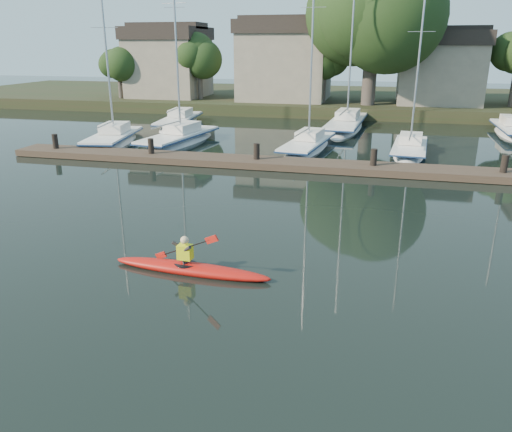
% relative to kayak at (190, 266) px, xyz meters
% --- Properties ---
extents(ground, '(160.00, 160.00, 0.00)m').
position_rel_kayak_xyz_m(ground, '(1.74, -0.94, -0.18)').
color(ground, black).
rests_on(ground, ground).
extents(kayak, '(4.74, 1.11, 1.51)m').
position_rel_kayak_xyz_m(kayak, '(0.00, 0.00, 0.00)').
color(kayak, '#AF0D0E').
rests_on(kayak, ground).
extents(dock, '(34.00, 2.00, 1.80)m').
position_rel_kayak_xyz_m(dock, '(1.74, 13.06, 0.02)').
color(dock, '#4F392D').
rests_on(dock, ground).
extents(sailboat_0, '(3.52, 8.05, 12.35)m').
position_rel_kayak_xyz_m(sailboat_0, '(-11.77, 16.97, -0.38)').
color(sailboat_0, white).
rests_on(sailboat_0, ground).
extents(sailboat_1, '(3.47, 9.13, 14.56)m').
position_rel_kayak_xyz_m(sailboat_1, '(-7.65, 18.02, -0.38)').
color(sailboat_1, white).
rests_on(sailboat_1, ground).
extents(sailboat_2, '(2.97, 8.56, 13.87)m').
position_rel_kayak_xyz_m(sailboat_2, '(0.73, 18.04, -0.36)').
color(sailboat_2, white).
rests_on(sailboat_2, ground).
extents(sailboat_3, '(2.54, 7.42, 11.74)m').
position_rel_kayak_xyz_m(sailboat_3, '(6.73, 18.30, -0.36)').
color(sailboat_3, white).
rests_on(sailboat_3, ground).
extents(sailboat_5, '(3.05, 9.21, 14.96)m').
position_rel_kayak_xyz_m(sailboat_5, '(-10.61, 25.34, -0.37)').
color(sailboat_5, white).
rests_on(sailboat_5, ground).
extents(sailboat_6, '(3.01, 11.15, 17.53)m').
position_rel_kayak_xyz_m(sailboat_6, '(2.45, 26.66, -0.39)').
color(sailboat_6, white).
rests_on(sailboat_6, ground).
extents(sailboat_7, '(2.31, 8.35, 13.41)m').
position_rel_kayak_xyz_m(sailboat_7, '(14.19, 26.82, -0.38)').
color(sailboat_7, white).
rests_on(sailboat_7, ground).
extents(shore, '(90.00, 25.25, 12.75)m').
position_rel_kayak_xyz_m(shore, '(3.36, 39.35, 3.05)').
color(shore, '#223018').
rests_on(shore, ground).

